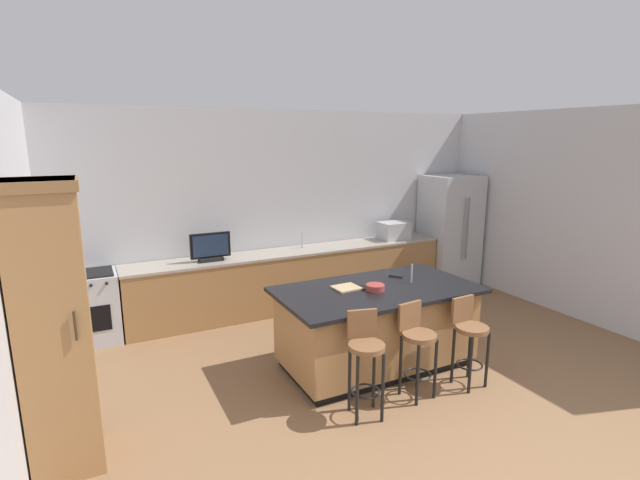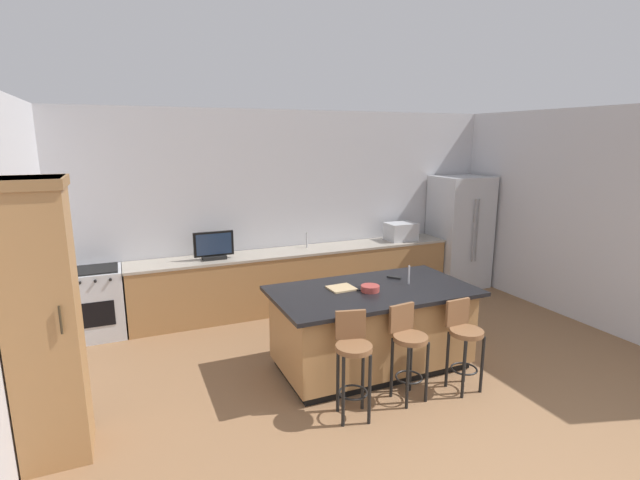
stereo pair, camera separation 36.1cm
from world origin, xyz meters
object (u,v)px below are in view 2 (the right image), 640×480
at_px(refrigerator, 459,232).
at_px(bar_stool_center, 408,345).
at_px(bar_stool_right, 464,338).
at_px(cutting_board, 341,288).
at_px(bar_stool_left, 353,356).
at_px(tv_remote, 394,277).
at_px(kitchen_island, 372,327).
at_px(fruit_bowl, 370,288).
at_px(tv_monitor, 214,247).
at_px(microwave, 401,231).
at_px(range_oven, 92,304).
at_px(cabinet_tower, 44,319).
at_px(cell_phone, 358,288).

xyz_separation_m(refrigerator, bar_stool_center, (-2.91, -2.81, -0.39)).
relative_size(bar_stool_right, cutting_board, 3.33).
bearing_deg(cutting_board, bar_stool_right, -44.83).
bearing_deg(bar_stool_left, tv_remote, 57.91).
distance_m(kitchen_island, cutting_board, 0.58).
xyz_separation_m(fruit_bowl, tv_remote, (0.51, 0.32, -0.02)).
bearing_deg(tv_monitor, bar_stool_right, -55.61).
height_order(bar_stool_center, fruit_bowl, fruit_bowl).
bearing_deg(microwave, bar_stool_center, -121.28).
relative_size(range_oven, tv_monitor, 1.67).
height_order(tv_monitor, fruit_bowl, tv_monitor).
height_order(bar_stool_left, bar_stool_right, bar_stool_left).
bearing_deg(bar_stool_right, cutting_board, 132.61).
xyz_separation_m(microwave, bar_stool_right, (-1.12, -2.96, -0.49)).
xyz_separation_m(refrigerator, bar_stool_right, (-2.27, -2.88, -0.41)).
distance_m(cabinet_tower, bar_stool_center, 3.22).
height_order(microwave, bar_stool_right, microwave).
xyz_separation_m(cabinet_tower, tv_monitor, (1.78, 2.44, -0.10)).
bearing_deg(cell_phone, bar_stool_center, -53.73).
bearing_deg(bar_stool_right, bar_stool_center, 171.41).
distance_m(refrigerator, microwave, 1.16).
distance_m(kitchen_island, bar_stool_right, 1.02).
distance_m(kitchen_island, tv_monitor, 2.59).
bearing_deg(cutting_board, range_oven, 142.73).
bearing_deg(cutting_board, bar_stool_left, -109.40).
xyz_separation_m(bar_stool_left, tv_remote, (1.09, 1.06, 0.33)).
distance_m(bar_stool_left, tv_remote, 1.56).
bearing_deg(refrigerator, fruit_bowl, -144.28).
relative_size(cell_phone, tv_remote, 0.88).
height_order(microwave, tv_remote, microwave).
height_order(cabinet_tower, bar_stool_left, cabinet_tower).
distance_m(tv_monitor, bar_stool_center, 3.19).
xyz_separation_m(microwave, cutting_board, (-2.07, -2.02, -0.11)).
bearing_deg(cabinet_tower, range_oven, 85.97).
bearing_deg(tv_monitor, tv_remote, -45.69).
bearing_deg(bar_stool_right, range_oven, 138.00).
relative_size(microwave, bar_stool_center, 0.50).
relative_size(bar_stool_left, cutting_board, 3.56).
bearing_deg(bar_stool_right, refrigerator, 49.17).
relative_size(refrigerator, bar_stool_center, 2.01).
relative_size(cabinet_tower, bar_stool_right, 2.44).
height_order(kitchen_island, tv_monitor, tv_monitor).
distance_m(fruit_bowl, tv_remote, 0.60).
distance_m(microwave, bar_stool_right, 3.21).
height_order(fruit_bowl, tv_remote, fruit_bowl).
bearing_deg(tv_monitor, bar_stool_left, -76.29).
bearing_deg(microwave, refrigerator, -3.99).
relative_size(microwave, bar_stool_right, 0.51).
distance_m(cabinet_tower, cell_phone, 3.04).
relative_size(kitchen_island, tv_monitor, 4.07).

